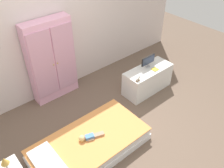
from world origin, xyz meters
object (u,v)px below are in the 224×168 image
at_px(doll, 87,137).
at_px(tv_stand, 147,80).
at_px(rocking_horse_toy, 138,78).
at_px(book_yellow, 155,69).
at_px(tv_monitor, 148,61).
at_px(wardrobe, 52,61).
at_px(bed, 90,145).
at_px(table_lamp, 4,161).

xyz_separation_m(doll, tv_stand, (1.78, 0.43, -0.03)).
bearing_deg(rocking_horse_toy, book_yellow, 4.59).
height_order(rocking_horse_toy, book_yellow, rocking_horse_toy).
height_order(tv_stand, tv_monitor, tv_monitor).
relative_size(wardrobe, rocking_horse_toy, 13.97).
height_order(tv_monitor, rocking_horse_toy, tv_monitor).
bearing_deg(tv_stand, bed, -165.23).
height_order(tv_stand, book_yellow, book_yellow).
distance_m(wardrobe, rocking_horse_toy, 1.59).
distance_m(bed, wardrobe, 1.68).
distance_m(bed, rocking_horse_toy, 1.44).
bearing_deg(wardrobe, rocking_horse_toy, -49.09).
distance_m(tv_stand, rocking_horse_toy, 0.54).
height_order(wardrobe, book_yellow, wardrobe).
relative_size(bed, table_lamp, 8.90).
bearing_deg(table_lamp, book_yellow, 3.60).
xyz_separation_m(wardrobe, tv_stand, (1.45, -1.06, -0.52)).
bearing_deg(book_yellow, tv_monitor, 99.81).
xyz_separation_m(doll, table_lamp, (-1.10, 0.15, 0.26)).
distance_m(table_lamp, book_yellow, 2.96).
bearing_deg(table_lamp, tv_stand, 5.55).
relative_size(table_lamp, tv_monitor, 0.59).
height_order(doll, wardrobe, wardrobe).
bearing_deg(rocking_horse_toy, bed, -166.15).
relative_size(bed, book_yellow, 15.34).
bearing_deg(tv_stand, table_lamp, -174.45).
bearing_deg(bed, rocking_horse_toy, 13.85).
height_order(table_lamp, tv_stand, table_lamp).
bearing_deg(wardrobe, tv_monitor, -33.33).
xyz_separation_m(tv_stand, rocking_horse_toy, (-0.42, -0.13, 0.31)).
height_order(tv_stand, rocking_horse_toy, rocking_horse_toy).
xyz_separation_m(table_lamp, tv_monitor, (2.93, 0.35, 0.09)).
relative_size(wardrobe, tv_stand, 1.54).
bearing_deg(rocking_horse_toy, tv_monitor, 23.58).
xyz_separation_m(table_lamp, wardrobe, (1.43, 1.34, 0.23)).
distance_m(tv_monitor, book_yellow, 0.21).
bearing_deg(wardrobe, table_lamp, -136.88).
height_order(tv_monitor, book_yellow, tv_monitor).
distance_m(tv_stand, book_yellow, 0.29).
bearing_deg(bed, book_yellow, 11.39).
distance_m(table_lamp, tv_stand, 2.91).
distance_m(wardrobe, book_yellow, 1.93).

